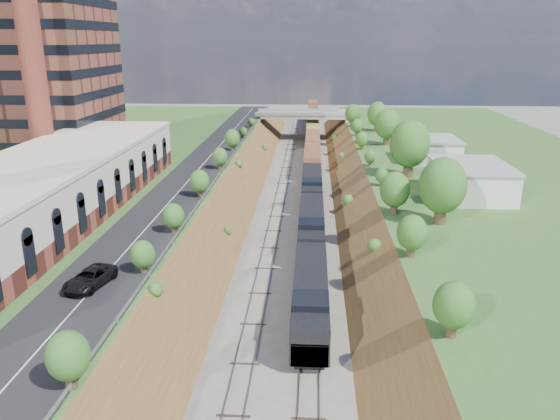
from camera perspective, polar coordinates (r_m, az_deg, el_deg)
The scene contains 17 objects.
platform_left at distance 89.65m, azimuth -20.06°, elevation 1.88°, with size 44.00×180.00×5.00m, color #345E26.
platform_right at distance 87.78m, azimuth 23.61°, elevation 1.15°, with size 44.00×180.00×5.00m, color #345E26.
embankment_left at distance 84.12m, azimuth -5.98°, elevation 0.11°, with size 7.07×180.00×7.07m, color olive.
embankment_right at distance 83.46m, azimuth 9.10°, elevation -0.16°, with size 7.07×180.00×7.07m, color olive.
rail_left_track at distance 83.16m, azimuth -0.26°, elevation 0.07°, with size 1.58×180.00×0.18m, color gray.
rail_right_track at distance 83.00m, azimuth 3.32°, elevation 0.00°, with size 1.58×180.00×0.18m, color gray.
road at distance 83.62m, azimuth -9.14°, elevation 3.47°, with size 8.00×180.00×0.10m, color black.
guardrail at distance 82.53m, azimuth -6.40°, elevation 3.75°, with size 0.10×171.00×0.70m.
commercial_building at distance 66.88m, azimuth -23.87°, elevation 1.72°, with size 14.30×62.30×7.00m.
smokestack at distance 84.50m, azimuth -24.71°, elevation 15.98°, with size 3.20×3.20×40.00m, color brown.
overpass at distance 142.64m, azimuth 2.41°, elevation 9.35°, with size 24.50×8.30×7.40m.
white_building_near at distance 76.36m, azimuth 19.29°, elevation 2.88°, with size 9.00×12.00×4.00m, color silver.
white_building_far at distance 97.13m, azimuth 15.62°, elevation 6.04°, with size 8.00×10.00×3.60m, color silver.
tree_right_large at distance 62.90m, azimuth 16.64°, elevation 2.40°, with size 5.25×5.25×7.61m.
tree_left_crest at distance 45.40m, azimuth -15.36°, elevation -6.41°, with size 2.45×2.45×3.55m.
freight_train at distance 120.79m, azimuth 3.43°, elevation 6.78°, with size 3.13×159.38×4.66m.
suv at distance 48.55m, azimuth -19.25°, elevation -6.73°, with size 2.46×5.33×1.48m, color black.
Camera 1 is at (2.51, -19.21, 24.90)m, focal length 35.00 mm.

